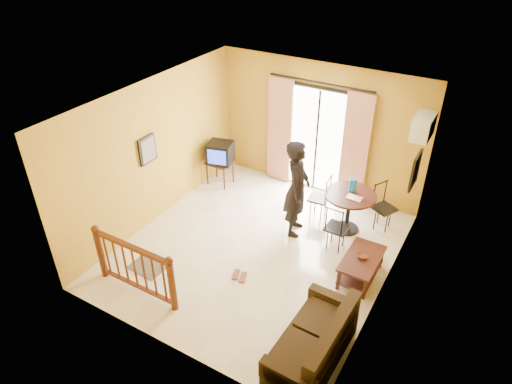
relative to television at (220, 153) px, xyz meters
The scene contains 19 objects.
ground 2.58m from the television, 40.44° to the right, with size 5.00×5.00×0.00m, color beige.
room_shell 2.62m from the television, 40.44° to the right, with size 5.00×5.00×5.00m.
balcony_door 2.09m from the television, 24.19° to the left, with size 2.25×0.14×2.46m.
tv_table 0.31m from the television, behind, with size 0.54×0.45×0.54m.
television is the anchor object (origin of this frame).
picture_left 1.98m from the television, 100.97° to the right, with size 0.05×0.42×0.52m.
dining_table 3.05m from the television, ahead, with size 0.96×0.96×0.80m.
water_jug 3.02m from the television, ahead, with size 0.14×0.14×0.26m, color blue.
serving_tray 3.16m from the television, ahead, with size 0.28×0.18×0.02m, color beige.
dining_chairs 3.13m from the television, ahead, with size 1.70×1.50×0.95m.
air_conditioner 4.21m from the television, ahead, with size 0.31×0.60×0.40m.
botanical_print 4.19m from the television, ahead, with size 0.05×0.50×0.60m.
coffee_table 3.99m from the television, 20.30° to the right, with size 0.55×0.99×0.44m.
bowl 3.98m from the television, 20.29° to the right, with size 0.18×0.18×0.06m, color brown.
sofa 4.96m from the television, 41.08° to the right, with size 0.80×1.65×0.78m.
standing_person 2.32m from the television, 18.77° to the right, with size 0.69×0.45×1.90m, color black.
stair_balustrade 3.57m from the television, 78.37° to the right, with size 1.63×0.13×1.04m.
doormat 3.13m from the television, 81.31° to the right, with size 0.60×0.40×0.02m, color #514D41.
sandals 3.18m from the television, 50.51° to the right, with size 0.32×0.27×0.03m.
Camera 1 is at (3.23, -5.61, 5.35)m, focal length 32.00 mm.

